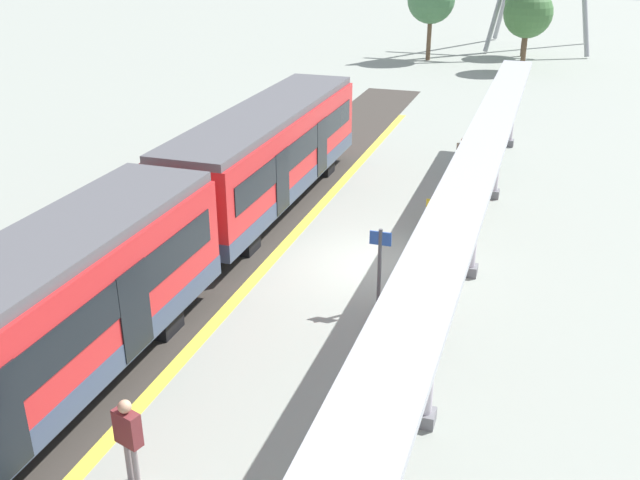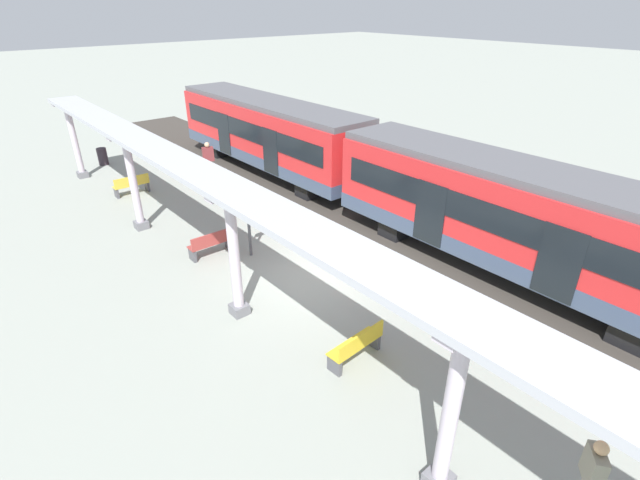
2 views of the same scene
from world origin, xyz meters
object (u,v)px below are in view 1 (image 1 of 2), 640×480
(bench_near_end, at_px, (410,312))
(bench_far_end, at_px, (480,156))
(train_near_carriage, at_px, (18,344))
(bench_extra_slot, at_px, (448,214))
(platform_info_sign, at_px, (380,261))
(canopy_pillar_fifth, at_px, (513,106))
(canopy_pillar_fourth, at_px, (497,150))
(canopy_pillar_second, at_px, (429,347))
(passenger_waiting_near_edge, at_px, (128,432))
(canopy_pillar_third, at_px, (474,216))
(train_far_carriage, at_px, (268,155))
(passenger_by_the_benches, at_px, (463,153))

(bench_near_end, xyz_separation_m, bench_far_end, (0.12, 13.65, 0.00))
(train_near_carriage, bearing_deg, bench_extra_slot, 63.58)
(bench_far_end, xyz_separation_m, platform_info_sign, (-1.11, -12.82, 0.89))
(canopy_pillar_fifth, distance_m, platform_info_sign, 16.37)
(canopy_pillar_fourth, bearing_deg, canopy_pillar_second, -90.00)
(train_near_carriage, height_order, canopy_pillar_fourth, canopy_pillar_fourth)
(train_near_carriage, height_order, bench_far_end, train_near_carriage)
(platform_info_sign, bearing_deg, bench_far_end, 85.03)
(bench_extra_slot, relative_size, passenger_waiting_near_edge, 0.86)
(bench_near_end, distance_m, bench_extra_slot, 6.83)
(canopy_pillar_third, bearing_deg, passenger_waiting_near_edge, -114.32)
(canopy_pillar_fourth, bearing_deg, canopy_pillar_fifth, 90.00)
(train_near_carriage, xyz_separation_m, platform_info_sign, (5.47, 6.78, -0.50))
(passenger_waiting_near_edge, bearing_deg, canopy_pillar_fifth, 79.02)
(train_far_carriage, height_order, canopy_pillar_second, canopy_pillar_second)
(train_near_carriage, relative_size, canopy_pillar_second, 3.43)
(train_far_carriage, relative_size, platform_info_sign, 5.56)
(bench_extra_slot, bearing_deg, passenger_waiting_near_edge, -104.30)
(canopy_pillar_third, xyz_separation_m, passenger_by_the_benches, (-1.41, 8.45, -0.77))
(canopy_pillar_second, xyz_separation_m, bench_extra_slot, (-1.15, 10.40, -1.37))
(train_far_carriage, bearing_deg, bench_extra_slot, -0.30)
(bench_extra_slot, bearing_deg, bench_far_end, 88.01)
(canopy_pillar_fifth, bearing_deg, canopy_pillar_third, -90.00)
(canopy_pillar_second, height_order, canopy_pillar_fourth, same)
(train_far_carriage, xyz_separation_m, bench_extra_slot, (6.35, -0.03, -1.39))
(bench_near_end, bearing_deg, bench_far_end, 89.51)
(passenger_by_the_benches, bearing_deg, canopy_pillar_second, -84.78)
(train_near_carriage, relative_size, bench_near_end, 8.13)
(train_near_carriage, xyz_separation_m, canopy_pillar_second, (7.51, 2.39, -0.02))
(bench_near_end, height_order, passenger_by_the_benches, passenger_by_the_benches)
(canopy_pillar_fourth, relative_size, bench_far_end, 2.35)
(canopy_pillar_second, bearing_deg, bench_extra_slot, 96.33)
(canopy_pillar_fourth, relative_size, passenger_waiting_near_edge, 2.00)
(canopy_pillar_third, relative_size, bench_extra_slot, 2.34)
(bench_far_end, bearing_deg, canopy_pillar_second, -86.95)
(canopy_pillar_fourth, bearing_deg, passenger_by_the_benches, 128.25)
(canopy_pillar_second, xyz_separation_m, canopy_pillar_fourth, (0.00, 13.65, 0.00))
(canopy_pillar_second, height_order, bench_far_end, canopy_pillar_second)
(canopy_pillar_fifth, bearing_deg, bench_near_end, -93.47)
(canopy_pillar_fifth, bearing_deg, canopy_pillar_second, -90.00)
(canopy_pillar_fourth, bearing_deg, bench_extra_slot, -109.50)
(platform_info_sign, bearing_deg, canopy_pillar_second, -65.19)
(canopy_pillar_second, xyz_separation_m, bench_far_end, (-0.92, 17.21, -1.37))
(canopy_pillar_fifth, height_order, bench_extra_slot, canopy_pillar_fifth)
(train_far_carriage, distance_m, platform_info_sign, 8.16)
(train_far_carriage, relative_size, bench_extra_slot, 8.04)
(train_near_carriage, distance_m, canopy_pillar_second, 7.88)
(platform_info_sign, bearing_deg, passenger_by_the_benches, 86.79)
(canopy_pillar_fourth, distance_m, passenger_by_the_benches, 2.41)
(bench_extra_slot, distance_m, passenger_waiting_near_edge, 14.11)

